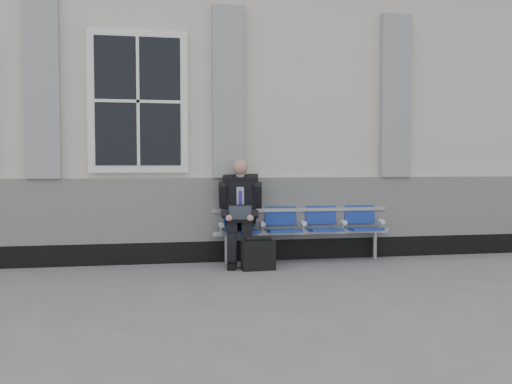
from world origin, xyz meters
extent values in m
plane|color=slate|center=(0.00, 0.00, 0.00)|extent=(70.00, 70.00, 0.00)
cube|color=beige|center=(0.00, 3.50, 2.10)|extent=(14.00, 4.00, 4.20)
cube|color=black|center=(0.00, 1.47, 0.15)|extent=(14.00, 0.10, 0.30)
cube|color=silver|center=(0.00, 1.46, 0.75)|extent=(14.00, 0.08, 0.90)
cube|color=gray|center=(-0.90, 1.44, 2.40)|extent=(0.45, 0.14, 2.40)
cube|color=gray|center=(1.60, 1.44, 2.40)|extent=(0.45, 0.14, 2.40)
cube|color=gray|center=(4.10, 1.44, 2.40)|extent=(0.45, 0.14, 2.40)
cube|color=white|center=(0.35, 1.46, 2.25)|extent=(1.35, 0.10, 1.95)
cube|color=black|center=(0.35, 1.41, 2.25)|extent=(1.15, 0.02, 1.75)
cube|color=#9EA0A3|center=(2.65, 1.30, 0.42)|extent=(2.60, 0.07, 0.07)
cube|color=#9EA0A3|center=(2.65, 1.42, 0.73)|extent=(2.60, 0.05, 0.05)
cylinder|color=#9EA0A3|center=(1.55, 1.30, 0.20)|extent=(0.06, 0.06, 0.39)
cylinder|color=#9EA0A3|center=(3.75, 1.30, 0.20)|extent=(0.06, 0.06, 0.39)
cube|color=navy|center=(1.75, 1.22, 0.45)|extent=(0.46, 0.42, 0.07)
cube|color=navy|center=(1.75, 1.43, 0.71)|extent=(0.46, 0.10, 0.40)
cube|color=navy|center=(2.35, 1.22, 0.45)|extent=(0.46, 0.42, 0.07)
cube|color=navy|center=(2.35, 1.43, 0.71)|extent=(0.46, 0.10, 0.40)
cube|color=navy|center=(2.95, 1.22, 0.45)|extent=(0.46, 0.42, 0.07)
cube|color=navy|center=(2.95, 1.43, 0.71)|extent=(0.46, 0.10, 0.40)
cube|color=navy|center=(3.55, 1.22, 0.45)|extent=(0.46, 0.42, 0.07)
cube|color=navy|center=(3.55, 1.43, 0.71)|extent=(0.46, 0.10, 0.40)
cylinder|color=white|center=(1.47, 1.25, 0.55)|extent=(0.07, 0.12, 0.07)
cylinder|color=white|center=(2.05, 1.25, 0.55)|extent=(0.07, 0.12, 0.07)
cylinder|color=white|center=(2.65, 1.25, 0.55)|extent=(0.07, 0.12, 0.07)
cylinder|color=white|center=(3.25, 1.25, 0.55)|extent=(0.07, 0.12, 0.07)
cylinder|color=white|center=(3.83, 1.25, 0.55)|extent=(0.07, 0.12, 0.07)
cube|color=black|center=(1.56, 0.86, 0.05)|extent=(0.16, 0.28, 0.09)
cube|color=black|center=(1.76, 0.82, 0.05)|extent=(0.16, 0.28, 0.09)
cube|color=black|center=(1.57, 0.92, 0.25)|extent=(0.14, 0.15, 0.47)
cube|color=black|center=(1.77, 0.88, 0.25)|extent=(0.14, 0.15, 0.47)
cube|color=black|center=(1.62, 1.14, 0.54)|extent=(0.23, 0.48, 0.14)
cube|color=black|center=(1.82, 1.10, 0.54)|extent=(0.23, 0.48, 0.14)
cube|color=black|center=(1.75, 1.32, 0.88)|extent=(0.49, 0.42, 0.65)
cube|color=#AAB7DF|center=(1.73, 1.20, 0.90)|extent=(0.12, 0.11, 0.36)
cube|color=#4126B5|center=(1.73, 1.19, 0.88)|extent=(0.06, 0.09, 0.30)
cube|color=black|center=(1.75, 1.29, 1.18)|extent=(0.53, 0.33, 0.15)
cylinder|color=tan|center=(1.74, 1.24, 1.26)|extent=(0.11, 0.11, 0.10)
sphere|color=tan|center=(1.73, 1.18, 1.36)|extent=(0.21, 0.21, 0.21)
cube|color=black|center=(1.49, 1.27, 0.96)|extent=(0.15, 0.30, 0.38)
cube|color=black|center=(1.97, 1.17, 0.96)|extent=(0.15, 0.30, 0.38)
cube|color=black|center=(1.50, 1.08, 0.71)|extent=(0.15, 0.33, 0.14)
cube|color=black|center=(1.90, 1.00, 0.71)|extent=(0.15, 0.33, 0.14)
sphere|color=tan|center=(1.53, 0.93, 0.67)|extent=(0.09, 0.09, 0.09)
sphere|color=tan|center=(1.81, 0.87, 0.67)|extent=(0.09, 0.09, 0.09)
cube|color=black|center=(1.69, 0.98, 0.62)|extent=(0.37, 0.29, 0.02)
cube|color=black|center=(1.71, 1.09, 0.73)|extent=(0.35, 0.15, 0.22)
cube|color=black|center=(1.71, 1.09, 0.73)|extent=(0.31, 0.13, 0.18)
cube|color=black|center=(1.90, 0.73, 0.19)|extent=(0.45, 0.21, 0.39)
cylinder|color=black|center=(1.90, 0.73, 0.41)|extent=(0.35, 0.09, 0.07)
camera|label=1|loc=(0.53, -6.58, 1.42)|focal=40.00mm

